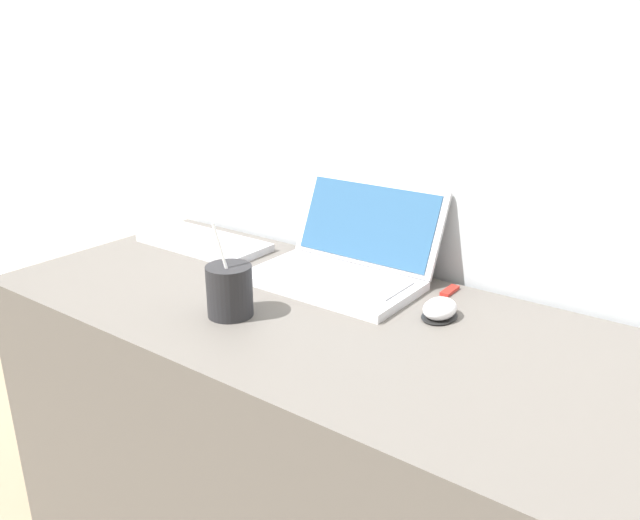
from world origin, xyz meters
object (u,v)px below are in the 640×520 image
object	(u,v)px
laptop	(345,260)
usb_stick	(450,291)
computer_mouse	(440,310)
external_keyboard	(204,243)
drink_cup	(230,290)

from	to	relation	value
laptop	usb_stick	world-z (taller)	laptop
computer_mouse	usb_stick	bearing A→B (deg)	106.85
laptop	external_keyboard	xyz separation A→B (m)	(-0.44, -0.03, -0.04)
external_keyboard	computer_mouse	bearing A→B (deg)	-2.84
drink_cup	external_keyboard	xyz separation A→B (m)	(-0.37, 0.27, -0.05)
laptop	external_keyboard	distance (m)	0.44
computer_mouse	usb_stick	xyz separation A→B (m)	(-0.04, 0.13, -0.01)
drink_cup	usb_stick	world-z (taller)	drink_cup
laptop	drink_cup	distance (m)	0.31
laptop	computer_mouse	bearing A→B (deg)	-12.75
drink_cup	external_keyboard	distance (m)	0.46
laptop	usb_stick	xyz separation A→B (m)	(0.23, 0.07, -0.04)
laptop	computer_mouse	size ratio (longest dim) A/B	4.24
drink_cup	external_keyboard	world-z (taller)	drink_cup
computer_mouse	usb_stick	size ratio (longest dim) A/B	1.49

